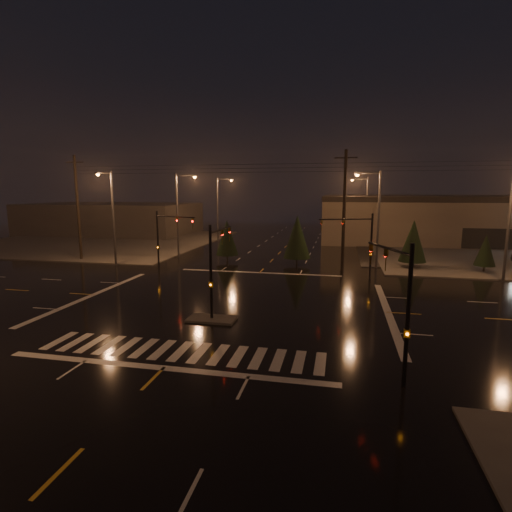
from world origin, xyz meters
name	(u,v)px	position (x,y,z in m)	size (l,w,h in m)	color
ground	(229,303)	(0.00, 0.00, 0.00)	(140.00, 140.00, 0.00)	black
sidewalk_nw	(100,241)	(-30.00, 30.00, 0.06)	(36.00, 36.00, 0.12)	#484640
median_island	(212,319)	(0.00, -4.00, 0.07)	(3.00, 1.60, 0.15)	#484640
crosswalk	(181,351)	(0.00, -9.00, 0.01)	(15.00, 2.60, 0.01)	beige
stop_bar_near	(164,368)	(0.00, -11.00, 0.01)	(16.00, 0.50, 0.01)	beige
stop_bar_far	(259,273)	(0.00, 11.00, 0.01)	(16.00, 0.50, 0.01)	beige
retail_building	(511,216)	(35.00, 45.99, 3.84)	(60.20, 28.30, 7.20)	#736152
commercial_block	(113,218)	(-35.00, 42.00, 2.80)	(30.00, 18.00, 5.60)	#3A3633
signal_mast_median	(215,259)	(0.00, -3.07, 3.75)	(0.25, 4.59, 6.00)	black
signal_mast_ne	(360,238)	(9.50, 10.14, 3.79)	(4.84, 1.86, 6.00)	black
signal_mast_nw	(165,233)	(-9.50, 10.14, 3.79)	(4.84, 1.86, 6.00)	black
signal_mast_se	(399,295)	(10.23, -9.75, 3.71)	(1.55, 3.87, 6.00)	black
streetlight_1	(180,209)	(-11.18, 18.00, 5.80)	(2.77, 0.32, 10.00)	#38383A
streetlight_2	(219,205)	(-11.18, 34.00, 5.80)	(2.77, 0.32, 10.00)	#38383A
streetlight_3	(375,212)	(11.18, 16.00, 5.80)	(2.77, 0.32, 10.00)	#38383A
streetlight_4	(365,205)	(11.18, 36.00, 5.80)	(2.77, 0.32, 10.00)	#38383A
streetlight_5	(111,212)	(-16.00, 11.18, 5.80)	(0.32, 2.77, 10.00)	#38383A
streetlight_6	(511,217)	(22.00, 11.18, 5.80)	(0.32, 2.77, 10.00)	#38383A
utility_pole_0	(78,207)	(-22.00, 14.00, 6.13)	(2.20, 0.32, 12.00)	black
utility_pole_1	(344,210)	(8.00, 14.00, 6.13)	(2.20, 0.32, 12.00)	black
conifer_0	(413,241)	(15.14, 16.71, 2.88)	(2.79, 2.79, 5.06)	black
conifer_1	(485,250)	(21.72, 15.65, 2.24)	(1.98, 1.98, 3.79)	black
conifer_3	(227,238)	(-4.99, 16.82, 2.71)	(2.57, 2.57, 4.72)	black
conifer_4	(297,237)	(3.08, 16.48, 3.04)	(3.00, 3.00, 5.38)	black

